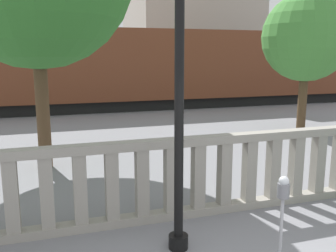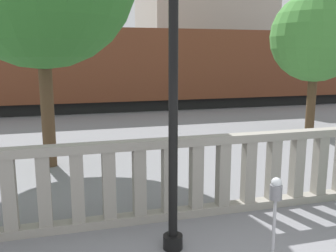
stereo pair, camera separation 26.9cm
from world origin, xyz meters
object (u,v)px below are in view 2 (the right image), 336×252
(tree_right, at_px, (316,37))
(parking_meter, at_px, (275,200))
(lamppost, at_px, (173,22))
(train_near, at_px, (169,68))

(tree_right, bearing_deg, parking_meter, -128.70)
(lamppost, distance_m, parking_meter, 2.54)
(train_near, height_order, tree_right, tree_right)
(parking_meter, xyz_separation_m, tree_right, (6.21, 7.75, 2.30))
(train_near, relative_size, tree_right, 4.49)
(lamppost, bearing_deg, tree_right, 43.16)
(lamppost, height_order, parking_meter, lamppost)
(parking_meter, relative_size, train_near, 0.06)
(lamppost, height_order, tree_right, lamppost)
(parking_meter, distance_m, tree_right, 10.20)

